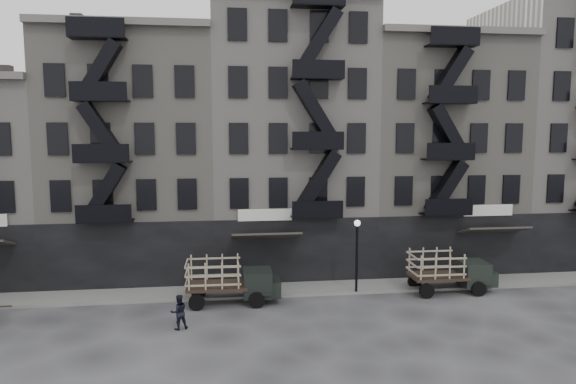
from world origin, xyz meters
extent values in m
plane|color=#38383A|center=(0.00, 0.00, 0.00)|extent=(140.00, 140.00, 0.00)
cube|color=slate|center=(0.00, 3.75, 0.07)|extent=(55.00, 2.50, 0.15)
cube|color=#4C4744|center=(-17.50, 10.00, 12.60)|extent=(0.70, 0.70, 1.20)
cube|color=gray|center=(-10.00, 10.00, 7.50)|extent=(10.00, 10.00, 15.00)
cube|color=black|center=(-10.00, 5.05, 2.00)|extent=(10.00, 0.35, 4.00)
cube|color=#595651|center=(-10.00, 4.85, 15.20)|extent=(10.00, 0.50, 0.40)
cube|color=#4C4744|center=(-13.00, 10.00, 15.60)|extent=(0.70, 0.70, 1.20)
cube|color=#4C4744|center=(-7.50, 10.00, 15.60)|extent=(0.70, 0.70, 1.20)
cube|color=#A7A29A|center=(0.00, 10.00, 8.50)|extent=(10.00, 10.00, 17.00)
cube|color=black|center=(0.00, 5.05, 2.00)|extent=(10.00, 0.35, 4.00)
cube|color=#4C4744|center=(-3.00, 10.00, 17.60)|extent=(0.70, 0.70, 1.20)
cube|color=#4C4744|center=(2.50, 10.00, 17.60)|extent=(0.70, 0.70, 1.20)
cube|color=gray|center=(10.00, 10.00, 7.50)|extent=(10.00, 10.00, 15.00)
cube|color=black|center=(10.00, 5.05, 2.00)|extent=(10.00, 0.35, 4.00)
cube|color=#595651|center=(10.00, 4.85, 15.20)|extent=(10.00, 0.50, 0.40)
cube|color=#4C4744|center=(7.00, 10.00, 15.60)|extent=(0.70, 0.70, 1.20)
cube|color=#4C4744|center=(12.50, 10.00, 15.60)|extent=(0.70, 0.70, 1.20)
cube|color=#A7A29A|center=(20.00, 10.00, 9.00)|extent=(10.00, 10.00, 18.00)
cylinder|color=black|center=(3.00, 2.60, 2.00)|extent=(0.14, 0.14, 4.00)
sphere|color=silver|center=(3.00, 2.60, 4.10)|extent=(0.36, 0.36, 0.36)
cube|color=black|center=(-4.83, 1.95, 0.99)|extent=(3.22, 1.92, 0.17)
cube|color=black|center=(-2.67, 1.93, 1.08)|extent=(1.52, 1.71, 1.41)
cube|color=black|center=(-1.82, 1.92, 0.80)|extent=(0.77, 1.42, 0.85)
cylinder|color=black|center=(-2.77, 0.99, 0.42)|extent=(0.85, 0.22, 0.85)
cylinder|color=black|center=(-2.75, 2.87, 0.42)|extent=(0.85, 0.22, 0.85)
cylinder|color=black|center=(-5.88, 1.02, 0.42)|extent=(0.85, 0.22, 0.85)
cylinder|color=black|center=(-5.86, 2.90, 0.42)|extent=(0.85, 0.22, 0.85)
cube|color=black|center=(7.71, 2.29, 0.97)|extent=(3.15, 1.86, 0.17)
cube|color=black|center=(9.83, 2.28, 1.06)|extent=(1.49, 1.67, 1.38)
cube|color=black|center=(10.66, 2.27, 0.78)|extent=(0.75, 1.39, 0.83)
cylinder|color=black|center=(9.74, 1.36, 0.41)|extent=(0.83, 0.21, 0.83)
cylinder|color=black|center=(9.75, 3.20, 0.41)|extent=(0.83, 0.21, 0.83)
cylinder|color=black|center=(6.69, 1.38, 0.41)|extent=(0.83, 0.21, 0.83)
cylinder|color=black|center=(6.71, 3.22, 0.41)|extent=(0.83, 0.21, 0.83)
imported|color=black|center=(-6.57, -1.42, 0.83)|extent=(0.96, 0.85, 1.66)
camera|label=1|loc=(-4.40, -24.99, 9.27)|focal=32.00mm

